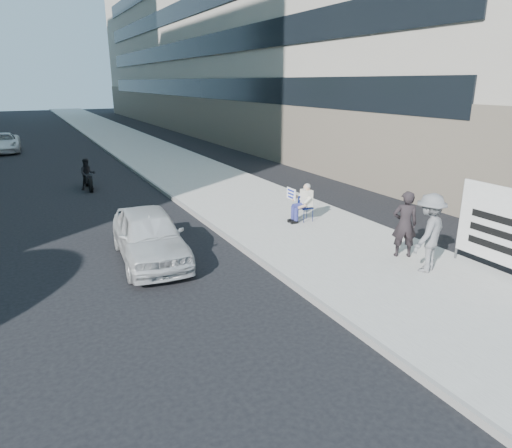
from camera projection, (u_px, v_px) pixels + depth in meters
ground at (236, 299)px, 10.40m from camera, size 160.00×160.00×0.00m
near_sidewalk at (161, 158)px, 29.09m from camera, size 5.00×120.00×0.15m
near_building at (256, 22)px, 41.98m from camera, size 14.00×70.00×20.00m
seated_protester at (303, 201)px, 15.46m from camera, size 0.83×1.12×1.31m
jogger at (429, 233)px, 11.29m from camera, size 1.47×1.16×2.00m
pedestrian_woman at (405, 224)px, 12.27m from camera, size 0.80×0.72×1.83m
white_sedan_near at (149, 235)px, 12.48m from camera, size 1.99×4.31×1.43m
white_sedan_far at (2, 143)px, 31.72m from camera, size 2.30×4.76×1.31m
motorcycle at (88, 176)px, 20.74m from camera, size 0.69×2.04×1.42m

